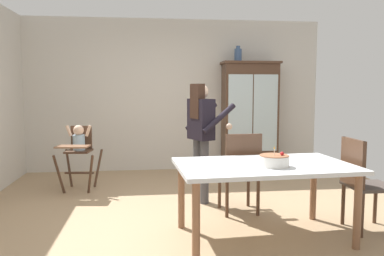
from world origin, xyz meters
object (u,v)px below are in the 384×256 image
at_px(dining_table, 264,172).
at_px(dining_chair_far_side, 241,168).
at_px(dining_chair_right_end, 361,178).
at_px(birthday_cake, 274,161).
at_px(high_chair_with_toddler, 79,145).
at_px(china_cabinet, 250,116).
at_px(adult_person, 201,128).
at_px(ceramic_vase, 238,55).

bearing_deg(dining_table, dining_chair_far_side, 93.63).
relative_size(dining_table, dining_chair_far_side, 1.81).
bearing_deg(dining_chair_right_end, dining_table, 94.14).
bearing_deg(birthday_cake, dining_table, 114.22).
xyz_separation_m(high_chair_with_toddler, dining_chair_far_side, (2.06, -1.34, -0.10)).
xyz_separation_m(dining_table, dining_chair_right_end, (1.06, 0.07, -0.10)).
height_order(china_cabinet, adult_person, china_cabinet).
bearing_deg(adult_person, high_chair_with_toddler, 39.69).
bearing_deg(high_chair_with_toddler, dining_chair_right_end, -25.31).
distance_m(china_cabinet, dining_chair_right_end, 3.09).
distance_m(adult_person, dining_chair_far_side, 0.79).
xyz_separation_m(adult_person, dining_chair_right_end, (1.49, -1.21, -0.41)).
height_order(ceramic_vase, dining_chair_far_side, ceramic_vase).
relative_size(high_chair_with_toddler, dining_chair_right_end, 0.99).
height_order(dining_chair_far_side, dining_chair_right_end, same).
distance_m(adult_person, dining_chair_right_end, 1.96).
relative_size(high_chair_with_toddler, dining_chair_far_side, 0.99).
bearing_deg(birthday_cake, dining_chair_right_end, 11.42).
distance_m(birthday_cake, dining_chair_right_end, 1.05).
bearing_deg(adult_person, birthday_cake, 173.99).
bearing_deg(dining_chair_far_side, ceramic_vase, -104.87).
distance_m(adult_person, birthday_cake, 1.50).
relative_size(ceramic_vase, dining_chair_far_side, 0.28).
height_order(china_cabinet, ceramic_vase, ceramic_vase).
xyz_separation_m(ceramic_vase, dining_table, (-0.48, -3.12, -1.41)).
distance_m(high_chair_with_toddler, adult_person, 1.88).
bearing_deg(birthday_cake, china_cabinet, 78.73).
distance_m(dining_table, birthday_cake, 0.20).
relative_size(china_cabinet, dining_table, 1.12).
distance_m(birthday_cake, dining_chair_far_side, 0.89).
xyz_separation_m(ceramic_vase, high_chair_with_toddler, (-2.59, -1.06, -1.41)).
relative_size(adult_person, birthday_cake, 5.47).
bearing_deg(high_chair_with_toddler, adult_person, -18.24).
relative_size(ceramic_vase, dining_table, 0.16).
xyz_separation_m(birthday_cake, dining_chair_right_end, (1.00, 0.20, -0.24)).
xyz_separation_m(dining_chair_far_side, dining_chair_right_end, (1.10, -0.65, 0.00)).
bearing_deg(adult_person, dining_chair_right_end, -154.22).
xyz_separation_m(dining_table, dining_chair_far_side, (-0.05, 0.72, -0.10)).
bearing_deg(dining_chair_far_side, dining_table, 91.12).
bearing_deg(ceramic_vase, dining_table, -98.76).
bearing_deg(dining_chair_right_end, china_cabinet, 6.86).
bearing_deg(high_chair_with_toddler, dining_table, -37.52).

